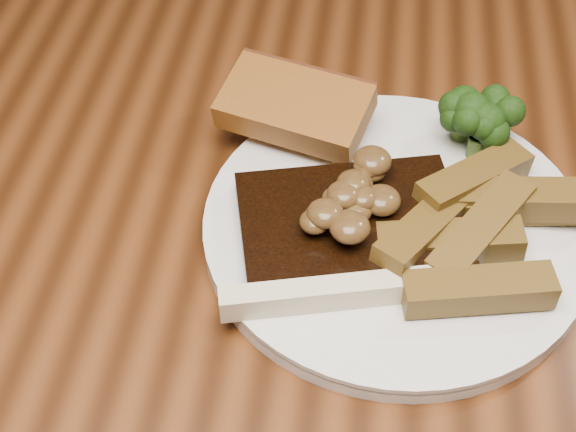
{
  "coord_description": "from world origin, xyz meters",
  "views": [
    {
      "loc": [
        0.03,
        -0.35,
        1.19
      ],
      "look_at": [
        -0.01,
        0.01,
        0.78
      ],
      "focal_mm": 50.0,
      "sensor_mm": 36.0,
      "label": 1
    }
  ],
  "objects_px": {
    "garlic_bread": "(295,126)",
    "potato_wedges": "(506,230)",
    "steak": "(352,233)",
    "chair_far": "(354,43)",
    "plate": "(394,229)",
    "dining_table": "(303,333)"
  },
  "relations": [
    {
      "from": "garlic_bread",
      "to": "potato_wedges",
      "type": "relative_size",
      "value": 0.88
    },
    {
      "from": "steak",
      "to": "garlic_bread",
      "type": "xyz_separation_m",
      "value": [
        -0.05,
        0.1,
        0.0
      ]
    },
    {
      "from": "chair_far",
      "to": "garlic_bread",
      "type": "bearing_deg",
      "value": 104.0
    },
    {
      "from": "plate",
      "to": "potato_wedges",
      "type": "bearing_deg",
      "value": -5.37
    },
    {
      "from": "dining_table",
      "to": "garlic_bread",
      "type": "distance_m",
      "value": 0.16
    },
    {
      "from": "steak",
      "to": "garlic_bread",
      "type": "height_order",
      "value": "garlic_bread"
    },
    {
      "from": "garlic_bread",
      "to": "potato_wedges",
      "type": "height_order",
      "value": "same"
    },
    {
      "from": "dining_table",
      "to": "potato_wedges",
      "type": "xyz_separation_m",
      "value": [
        0.14,
        0.02,
        0.12
      ]
    },
    {
      "from": "steak",
      "to": "garlic_bread",
      "type": "relative_size",
      "value": 1.37
    },
    {
      "from": "dining_table",
      "to": "garlic_bread",
      "type": "xyz_separation_m",
      "value": [
        -0.02,
        0.11,
        0.12
      ]
    },
    {
      "from": "garlic_bread",
      "to": "dining_table",
      "type": "bearing_deg",
      "value": -63.3
    },
    {
      "from": "plate",
      "to": "garlic_bread",
      "type": "xyz_separation_m",
      "value": [
        -0.08,
        0.08,
        0.02
      ]
    },
    {
      "from": "chair_far",
      "to": "plate",
      "type": "distance_m",
      "value": 0.73
    },
    {
      "from": "chair_far",
      "to": "plate",
      "type": "relative_size",
      "value": 2.94
    },
    {
      "from": "dining_table",
      "to": "plate",
      "type": "xyz_separation_m",
      "value": [
        0.06,
        0.03,
        0.1
      ]
    },
    {
      "from": "chair_far",
      "to": "garlic_bread",
      "type": "height_order",
      "value": "chair_far"
    },
    {
      "from": "chair_far",
      "to": "potato_wedges",
      "type": "relative_size",
      "value": 6.41
    },
    {
      "from": "garlic_bread",
      "to": "potato_wedges",
      "type": "distance_m",
      "value": 0.18
    },
    {
      "from": "steak",
      "to": "potato_wedges",
      "type": "bearing_deg",
      "value": -6.04
    },
    {
      "from": "dining_table",
      "to": "steak",
      "type": "distance_m",
      "value": 0.12
    },
    {
      "from": "plate",
      "to": "garlic_bread",
      "type": "height_order",
      "value": "garlic_bread"
    },
    {
      "from": "garlic_bread",
      "to": "potato_wedges",
      "type": "bearing_deg",
      "value": -13.08
    }
  ]
}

